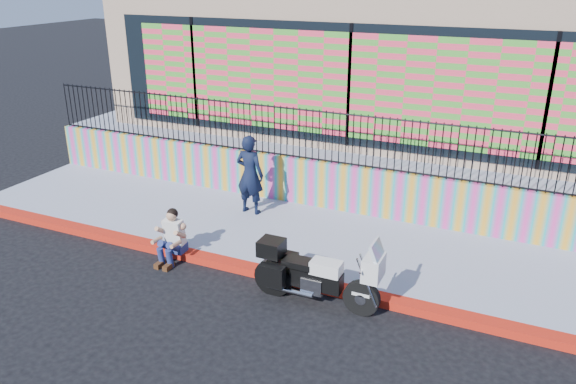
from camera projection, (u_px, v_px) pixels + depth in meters
The scene contains 10 objects.
ground at pixel (272, 278), 10.46m from camera, with size 90.00×90.00×0.00m, color black.
red_curb at pixel (272, 274), 10.43m from camera, with size 16.00×0.30×0.15m, color #BA0D0F.
sidewalk at pixel (306, 238), 11.82m from camera, with size 16.00×3.00×0.15m, color #979DB5.
mural_wall at pixel (333, 186), 12.95m from camera, with size 16.00×0.20×1.10m, color #DC3997.
metal_fence at pixel (335, 138), 12.52m from camera, with size 15.80×0.04×1.20m, color black, non-canonical shape.
elevated_platform at pixel (390, 134), 17.29m from camera, with size 16.00×10.00×1.25m, color #979DB5.
storefront_building at pixel (394, 48), 16.14m from camera, with size 14.00×8.06×4.00m.
police_motorcycle at pixel (314, 273), 9.47m from camera, with size 2.22×0.73×1.38m.
police_officer at pixel (250, 175), 12.59m from camera, with size 0.67×0.44×1.83m, color black.
seated_man at pixel (170, 241), 10.86m from camera, with size 0.54×0.71×1.06m.
Camera 1 is at (4.03, -8.19, 5.35)m, focal length 35.00 mm.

